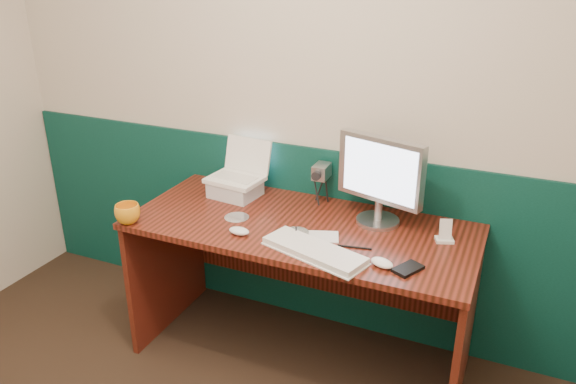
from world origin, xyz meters
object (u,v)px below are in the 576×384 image
at_px(monitor, 380,181).
at_px(keyboard, 314,251).
at_px(camcorder, 321,184).
at_px(laptop, 234,161).
at_px(desk, 300,293).
at_px(mug, 128,214).

height_order(monitor, keyboard, monitor).
distance_m(monitor, camcorder, 0.36).
xyz_separation_m(laptop, keyboard, (0.60, -0.41, -0.18)).
relative_size(desk, monitor, 3.82).
relative_size(mug, camcorder, 0.59).
height_order(mug, camcorder, camcorder).
xyz_separation_m(monitor, mug, (-1.06, -0.47, -0.16)).
bearing_deg(keyboard, monitor, 85.14).
bearing_deg(desk, laptop, 158.91).
bearing_deg(camcorder, laptop, -168.42).
bearing_deg(keyboard, mug, -158.47).
xyz_separation_m(desk, camcorder, (-0.00, 0.27, 0.47)).
bearing_deg(laptop, camcorder, 19.14).
bearing_deg(laptop, monitor, 5.52).
relative_size(laptop, camcorder, 1.36).
relative_size(desk, mug, 13.75).
xyz_separation_m(desk, mug, (-0.74, -0.31, 0.42)).
distance_m(desk, laptop, 0.73).
height_order(desk, laptop, laptop).
height_order(monitor, mug, monitor).
bearing_deg(keyboard, desk, 140.55).
distance_m(monitor, mug, 1.17).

